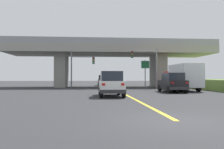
% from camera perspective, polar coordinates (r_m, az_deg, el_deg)
% --- Properties ---
extents(ground, '(160.00, 160.00, 0.00)m').
position_cam_1_polar(ground, '(37.91, -0.33, -3.13)').
color(ground, '#2B2B2D').
extents(overpass_bridge, '(33.24, 8.32, 7.55)m').
position_cam_1_polar(overpass_bridge, '(38.08, -0.33, 4.97)').
color(overpass_bridge, gray).
rests_on(overpass_bridge, ground).
extents(lane_divider_stripe, '(0.20, 27.11, 0.01)m').
position_cam_1_polar(lane_divider_stripe, '(21.45, 3.05, -4.86)').
color(lane_divider_stripe, yellow).
rests_on(lane_divider_stripe, ground).
extents(suv_lead, '(1.93, 4.40, 2.02)m').
position_cam_1_polar(suv_lead, '(18.49, -0.26, -2.37)').
color(suv_lead, silver).
rests_on(suv_lead, ground).
extents(suv_crossing, '(1.95, 4.31, 2.02)m').
position_cam_1_polar(suv_crossing, '(24.39, 14.90, -1.98)').
color(suv_crossing, black).
rests_on(suv_crossing, ground).
extents(box_truck, '(2.33, 6.83, 3.05)m').
position_cam_1_polar(box_truck, '(27.96, 17.33, -0.60)').
color(box_truck, red).
rests_on(box_truck, ground).
extents(sedan_oncoming, '(1.99, 4.84, 2.02)m').
position_cam_1_polar(sedan_oncoming, '(43.40, -2.27, -1.51)').
color(sedan_oncoming, slate).
rests_on(sedan_oncoming, ground).
extents(traffic_signal_nearside, '(3.68, 0.36, 5.77)m').
position_cam_1_polar(traffic_signal_nearside, '(31.80, 9.01, 3.21)').
color(traffic_signal_nearside, slate).
rests_on(traffic_signal_nearside, ground).
extents(traffic_signal_farside, '(3.24, 0.36, 5.23)m').
position_cam_1_polar(traffic_signal_farside, '(31.20, -8.12, 2.36)').
color(traffic_signal_farside, '#56595E').
rests_on(traffic_signal_farside, ground).
extents(highway_sign, '(1.34, 0.17, 4.44)m').
position_cam_1_polar(highway_sign, '(37.23, 8.34, 1.76)').
color(highway_sign, '#56595E').
rests_on(highway_sign, ground).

